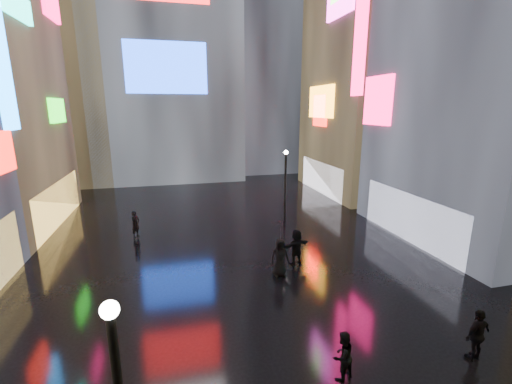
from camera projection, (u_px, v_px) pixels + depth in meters
name	position (u px, v px, depth m)	size (l,w,h in m)	color
ground	(226.00, 239.00, 21.72)	(140.00, 140.00, 0.00)	black
building_right_far	(377.00, 42.00, 31.54)	(10.28, 12.00, 28.00)	black
tower_flank_right	(260.00, 37.00, 44.25)	(12.00, 12.00, 34.00)	black
tower_flank_left	(58.00, 60.00, 36.03)	(10.00, 10.00, 26.00)	black
lamp_far	(285.00, 182.00, 24.61)	(0.30, 0.30, 5.20)	black
pedestrian_1	(342.00, 356.00, 10.38)	(0.77, 0.60, 1.58)	black
pedestrian_3	(477.00, 335.00, 11.16)	(1.07, 0.44, 1.82)	black
pedestrian_4	(280.00, 257.00, 16.81)	(0.94, 0.61, 1.92)	black
pedestrian_5	(296.00, 247.00, 18.07)	(1.77, 0.57, 1.91)	black
pedestrian_6	(135.00, 224.00, 21.90)	(0.63, 0.41, 1.72)	black
umbrella_2	(280.00, 230.00, 16.47)	(1.02, 1.04, 0.94)	black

